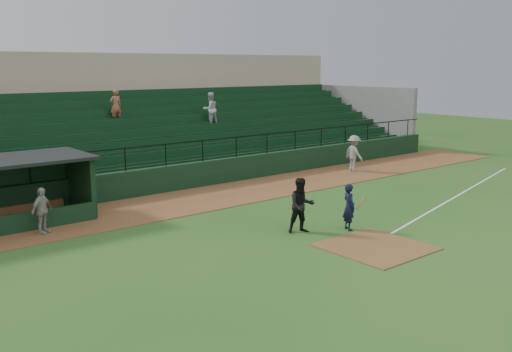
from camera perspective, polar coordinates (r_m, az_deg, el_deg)
ground at (r=19.19m, az=9.57°, el=-6.33°), size 90.00×90.00×0.00m
warning_track at (r=24.97m, az=-4.37°, el=-2.10°), size 40.00×4.00×0.03m
home_plate_dirt at (r=18.58m, az=11.91°, el=-6.96°), size 3.00×3.00×0.03m
foul_line at (r=26.17m, az=19.19°, el=-2.10°), size 17.49×4.44×0.01m
stadium_structure at (r=31.80m, az=-13.26°, el=4.67°), size 38.00×13.08×6.40m
batter_at_plate at (r=20.11m, az=9.32°, el=-3.08°), size 1.08×0.72×1.64m
umpire at (r=19.56m, az=4.58°, el=-2.96°), size 1.15×1.05×1.92m
runner at (r=31.25m, az=9.80°, el=2.27°), size 0.89×1.34×1.93m
dugout_player_a at (r=20.65m, az=-20.68°, el=-3.27°), size 1.00×0.82×1.60m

